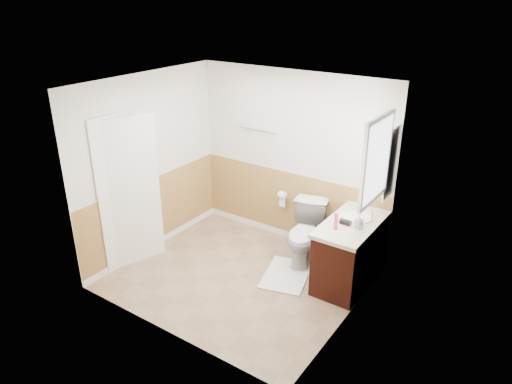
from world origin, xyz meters
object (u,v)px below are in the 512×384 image
Objects in this scene: bath_mat at (286,275)px; vanity_cabinet at (350,254)px; lotion_bottle at (336,221)px; toilet at (305,234)px; soap_dispenser at (359,222)px.

vanity_cabinet is at bearing 24.93° from bath_mat.
lotion_bottle reaches higher than bath_mat.
toilet is 0.73m from vanity_cabinet.
soap_dispenser is at bearing 15.72° from bath_mat.
soap_dispenser is (0.22, 0.17, -0.02)m from lotion_bottle.
bath_mat is at bearing -164.28° from soap_dispenser.
toilet is 0.62m from bath_mat.
lotion_bottle reaches higher than soap_dispenser.
soap_dispenser is at bearing -31.25° from toilet.
vanity_cabinet is at bearing 140.93° from soap_dispenser.
lotion_bottle is (0.62, 0.06, 0.95)m from bath_mat.
toilet is 4.71× the size of soap_dispenser.
soap_dispenser reaches higher than vanity_cabinet.
lotion_bottle is 1.27× the size of soap_dispenser.
toilet is 3.72× the size of lotion_bottle.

